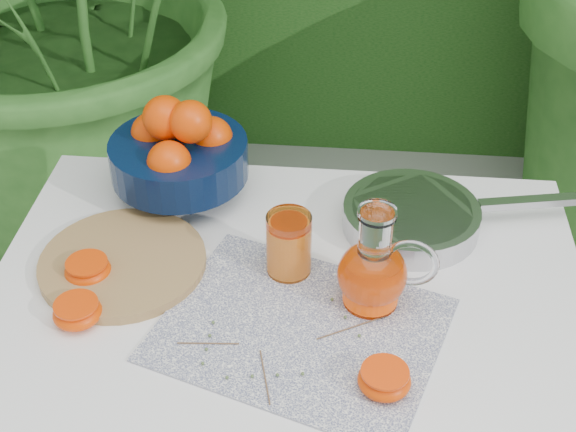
# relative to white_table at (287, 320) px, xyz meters

# --- Properties ---
(white_table) EXTENTS (1.00, 0.70, 0.75)m
(white_table) POSITION_rel_white_table_xyz_m (0.00, 0.00, 0.00)
(white_table) COLOR white
(white_table) RESTS_ON ground
(placemat) EXTENTS (0.51, 0.45, 0.00)m
(placemat) POSITION_rel_white_table_xyz_m (0.03, -0.10, 0.08)
(placemat) COLOR #0B1242
(placemat) RESTS_ON white_table
(cutting_board) EXTENTS (0.33, 0.33, 0.02)m
(cutting_board) POSITION_rel_white_table_xyz_m (-0.28, 0.02, 0.09)
(cutting_board) COLOR olive
(cutting_board) RESTS_ON white_table
(fruit_bowl) EXTENTS (0.27, 0.27, 0.21)m
(fruit_bowl) POSITION_rel_white_table_xyz_m (-0.23, 0.25, 0.18)
(fruit_bowl) COLOR black
(fruit_bowl) RESTS_ON white_table
(juice_pitcher) EXTENTS (0.17, 0.13, 0.18)m
(juice_pitcher) POSITION_rel_white_table_xyz_m (0.14, -0.03, 0.15)
(juice_pitcher) COLOR white
(juice_pitcher) RESTS_ON white_table
(juice_tumbler) EXTENTS (0.09, 0.09, 0.11)m
(juice_tumbler) POSITION_rel_white_table_xyz_m (0.00, 0.04, 0.14)
(juice_tumbler) COLOR white
(juice_tumbler) RESTS_ON white_table
(saute_pan) EXTENTS (0.45, 0.29, 0.05)m
(saute_pan) POSITION_rel_white_table_xyz_m (0.21, 0.18, 0.11)
(saute_pan) COLOR #ADADB2
(saute_pan) RESTS_ON white_table
(orange_halves) EXTENTS (0.58, 0.28, 0.04)m
(orange_halves) POSITION_rel_white_table_xyz_m (-0.16, -0.11, 0.10)
(orange_halves) COLOR #D74802
(orange_halves) RESTS_ON white_table
(thyme_sprigs) EXTENTS (0.32, 0.22, 0.01)m
(thyme_sprigs) POSITION_rel_white_table_xyz_m (0.00, -0.15, 0.09)
(thyme_sprigs) COLOR brown
(thyme_sprigs) RESTS_ON white_table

